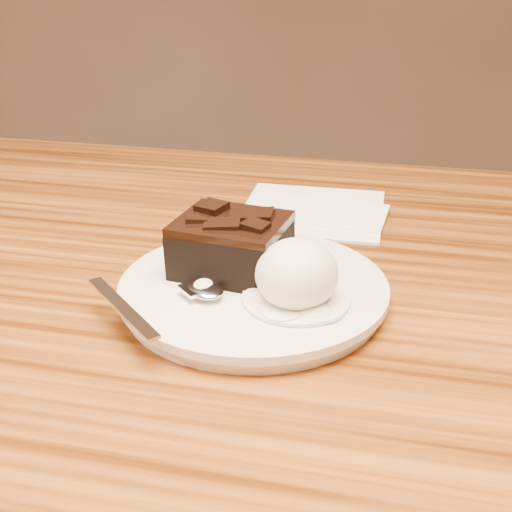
% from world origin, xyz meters
% --- Properties ---
extents(plate, '(0.23, 0.23, 0.02)m').
position_xyz_m(plate, '(0.11, -0.03, 0.76)').
color(plate, silver).
rests_on(plate, dining_table).
extents(brownie, '(0.10, 0.09, 0.04)m').
position_xyz_m(brownie, '(0.09, -0.01, 0.79)').
color(brownie, black).
rests_on(brownie, plate).
extents(ice_cream_scoop, '(0.07, 0.07, 0.06)m').
position_xyz_m(ice_cream_scoop, '(0.16, -0.06, 0.79)').
color(ice_cream_scoop, white).
rests_on(ice_cream_scoop, plate).
extents(melt_puddle, '(0.09, 0.09, 0.00)m').
position_xyz_m(melt_puddle, '(0.16, -0.06, 0.77)').
color(melt_puddle, white).
rests_on(melt_puddle, plate).
extents(spoon, '(0.15, 0.14, 0.01)m').
position_xyz_m(spoon, '(0.08, -0.06, 0.77)').
color(spoon, silver).
rests_on(spoon, plate).
extents(napkin, '(0.16, 0.16, 0.01)m').
position_xyz_m(napkin, '(0.13, 0.19, 0.75)').
color(napkin, white).
rests_on(napkin, dining_table).
extents(crumb_a, '(0.01, 0.01, 0.00)m').
position_xyz_m(crumb_a, '(0.08, -0.02, 0.77)').
color(crumb_a, black).
rests_on(crumb_a, plate).
extents(crumb_b, '(0.01, 0.01, 0.00)m').
position_xyz_m(crumb_b, '(0.18, -0.03, 0.77)').
color(crumb_b, black).
rests_on(crumb_b, plate).
extents(crumb_c, '(0.01, 0.01, 0.00)m').
position_xyz_m(crumb_c, '(0.05, -0.02, 0.77)').
color(crumb_c, black).
rests_on(crumb_c, plate).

